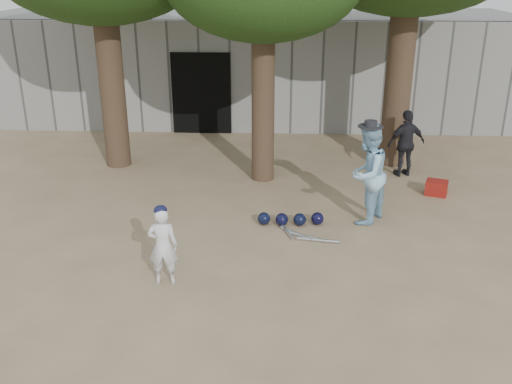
{
  "coord_description": "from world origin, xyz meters",
  "views": [
    {
      "loc": [
        0.99,
        -7.51,
        4.34
      ],
      "look_at": [
        0.6,
        1.0,
        0.95
      ],
      "focal_mm": 40.0,
      "sensor_mm": 36.0,
      "label": 1
    }
  ],
  "objects_px": {
    "spectator_dark": "(406,143)",
    "red_bag": "(436,188)",
    "boy_player": "(163,246)",
    "spectator_blue": "(367,174)"
  },
  "relations": [
    {
      "from": "boy_player",
      "to": "spectator_dark",
      "type": "bearing_deg",
      "value": -134.98
    },
    {
      "from": "spectator_dark",
      "to": "boy_player",
      "type": "bearing_deg",
      "value": 30.15
    },
    {
      "from": "boy_player",
      "to": "spectator_dark",
      "type": "relative_size",
      "value": 0.8
    },
    {
      "from": "spectator_dark",
      "to": "red_bag",
      "type": "xyz_separation_m",
      "value": [
        0.44,
        -1.14,
        -0.59
      ]
    },
    {
      "from": "spectator_dark",
      "to": "red_bag",
      "type": "height_order",
      "value": "spectator_dark"
    },
    {
      "from": "boy_player",
      "to": "spectator_blue",
      "type": "distance_m",
      "value": 3.96
    },
    {
      "from": "boy_player",
      "to": "red_bag",
      "type": "xyz_separation_m",
      "value": [
        4.84,
        3.67,
        -0.44
      ]
    },
    {
      "from": "boy_player",
      "to": "red_bag",
      "type": "bearing_deg",
      "value": -145.39
    },
    {
      "from": "spectator_blue",
      "to": "spectator_dark",
      "type": "distance_m",
      "value": 2.78
    },
    {
      "from": "spectator_blue",
      "to": "red_bag",
      "type": "xyz_separation_m",
      "value": [
        1.64,
        1.36,
        -0.75
      ]
    }
  ]
}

